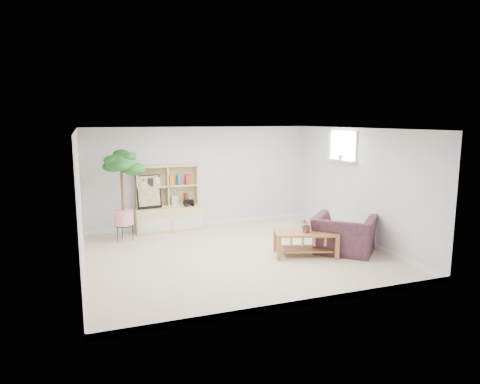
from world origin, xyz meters
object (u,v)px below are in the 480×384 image
object	(u,v)px
storage_unit	(169,199)
floor_tree	(123,196)
armchair	(344,232)
coffee_table	(305,243)

from	to	relation	value
storage_unit	floor_tree	distance (m)	1.21
floor_tree	armchair	size ratio (longest dim) A/B	1.73
storage_unit	armchair	distance (m)	4.06
coffee_table	armchair	size ratio (longest dim) A/B	1.02
armchair	storage_unit	bearing A→B (deg)	-0.28
storage_unit	floor_tree	bearing A→B (deg)	-153.49
storage_unit	coffee_table	size ratio (longest dim) A/B	1.32
coffee_table	armchair	bearing A→B (deg)	9.05
coffee_table	storage_unit	bearing A→B (deg)	144.98
storage_unit	coffee_table	bearing A→B (deg)	-52.45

